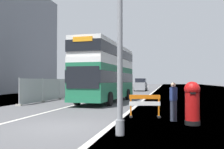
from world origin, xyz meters
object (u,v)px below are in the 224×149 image
at_px(car_receding_far, 127,85).
at_px(double_decker_bus, 106,72).
at_px(lamppost_foreground, 120,2).
at_px(roadworks_barrier, 145,104).
at_px(car_receding_mid, 141,85).
at_px(red_pillar_postbox, 192,101).
at_px(car_oncoming_near, 118,86).
at_px(pedestrian_at_kerb, 173,102).

bearing_deg(car_receding_far, double_decker_bus, -84.31).
relative_size(lamppost_foreground, car_receding_far, 2.18).
relative_size(roadworks_barrier, car_receding_mid, 0.34).
height_order(red_pillar_postbox, car_receding_mid, car_receding_mid).
bearing_deg(roadworks_barrier, double_decker_bus, 115.55).
relative_size(car_oncoming_near, car_receding_mid, 0.90).
relative_size(lamppost_foreground, car_oncoming_near, 2.29).
bearing_deg(car_oncoming_near, car_receding_mid, 65.56).
xyz_separation_m(red_pillar_postbox, car_oncoming_near, (-8.40, 27.56, -0.02)).
bearing_deg(car_oncoming_near, lamppost_foreground, -78.87).
bearing_deg(lamppost_foreground, double_decker_bus, 105.74).
relative_size(red_pillar_postbox, car_receding_mid, 0.39).
relative_size(double_decker_bus, car_receding_mid, 2.37).
bearing_deg(roadworks_barrier, red_pillar_postbox, -39.69).
xyz_separation_m(double_decker_bus, pedestrian_at_kerb, (5.30, -9.18, -1.70)).
height_order(car_oncoming_near, car_receding_far, car_receding_far).
relative_size(red_pillar_postbox, pedestrian_at_kerb, 1.02).
height_order(lamppost_foreground, car_receding_mid, lamppost_foreground).
bearing_deg(car_receding_mid, red_pillar_postbox, -80.70).
relative_size(car_oncoming_near, pedestrian_at_kerb, 2.37).
distance_m(double_decker_bus, red_pillar_postbox, 11.77).
bearing_deg(car_oncoming_near, pedestrian_at_kerb, -73.96).
distance_m(lamppost_foreground, car_oncoming_near, 30.84).
bearing_deg(car_receding_far, roadworks_barrier, -79.72).
distance_m(car_receding_mid, car_receding_far, 7.12).
height_order(double_decker_bus, pedestrian_at_kerb, double_decker_bus).
distance_m(car_receding_far, pedestrian_at_kerb, 40.13).
xyz_separation_m(red_pillar_postbox, roadworks_barrier, (-2.05, 1.70, -0.29)).
distance_m(lamppost_foreground, pedestrian_at_kerb, 5.15).
bearing_deg(lamppost_foreground, red_pillar_postbox, 45.36).
bearing_deg(double_decker_bus, lamppost_foreground, -74.26).
bearing_deg(double_decker_bus, car_oncoming_near, 97.75).
distance_m(double_decker_bus, lamppost_foreground, 13.12).
xyz_separation_m(car_receding_mid, car_receding_far, (-3.47, 6.21, -0.07)).
bearing_deg(car_receding_far, car_oncoming_near, -87.22).
xyz_separation_m(roadworks_barrier, car_receding_far, (-6.96, 38.36, 0.31)).
relative_size(car_oncoming_near, car_receding_far, 0.96).
distance_m(double_decker_bus, car_oncoming_near, 17.80).
relative_size(roadworks_barrier, pedestrian_at_kerb, 0.91).
distance_m(red_pillar_postbox, car_receding_mid, 34.30).
relative_size(double_decker_bus, pedestrian_at_kerb, 6.24).
bearing_deg(red_pillar_postbox, pedestrian_at_kerb, 131.52).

